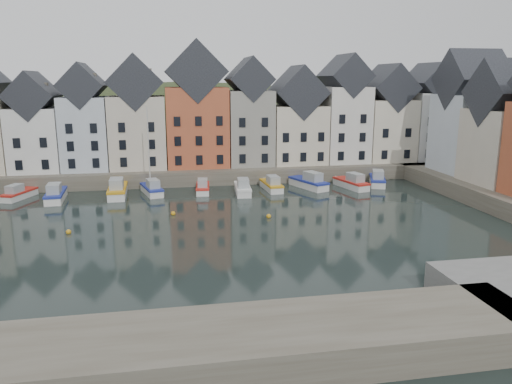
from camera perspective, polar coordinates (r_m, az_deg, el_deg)
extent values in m
plane|color=black|center=(47.62, -4.40, -4.91)|extent=(260.00, 260.00, 0.00)
cube|color=#514B3E|center=(76.47, -6.82, 2.59)|extent=(90.00, 16.00, 2.00)
cube|color=#514B3E|center=(27.31, -21.41, -17.69)|extent=(50.00, 6.00, 2.00)
ellipsoid|color=#27341A|center=(106.32, -7.47, -5.07)|extent=(153.60, 70.40, 64.00)
sphere|color=black|center=(96.69, -16.15, 8.91)|extent=(5.77, 5.77, 5.77)
sphere|color=black|center=(110.09, 5.19, 9.46)|extent=(5.27, 5.27, 5.27)
sphere|color=black|center=(106.00, 9.82, 9.07)|extent=(5.07, 5.07, 5.07)
sphere|color=black|center=(102.30, 0.23, 9.09)|extent=(5.01, 5.01, 5.01)
sphere|color=black|center=(110.59, 7.01, 9.40)|extent=(5.21, 5.21, 5.21)
sphere|color=black|center=(104.17, -6.87, 9.35)|extent=(5.45, 5.45, 5.45)
sphere|color=black|center=(102.87, 14.10, 8.39)|extent=(4.49, 4.49, 4.49)
cube|color=white|center=(75.60, -23.71, 5.55)|extent=(6.56, 8.00, 8.61)
cube|color=black|center=(75.19, -24.11, 10.02)|extent=(6.56, 8.16, 6.56)
cube|color=silver|center=(74.30, -18.82, 6.38)|extent=(6.20, 8.00, 10.02)
cube|color=black|center=(73.93, -19.19, 11.42)|extent=(6.20, 8.16, 6.20)
cube|color=beige|center=(73.60, -13.32, 6.69)|extent=(7.70, 8.00, 10.08)
cube|color=black|center=(73.23, -13.60, 12.09)|extent=(7.70, 8.16, 7.70)
cube|color=#B45433|center=(73.60, -6.80, 7.41)|extent=(8.69, 8.00, 11.28)
cube|color=black|center=(73.29, -6.96, 13.48)|extent=(8.69, 8.16, 8.69)
cube|color=gray|center=(74.51, -0.82, 7.37)|extent=(6.43, 8.00, 10.78)
cube|color=black|center=(74.17, -0.84, 12.75)|extent=(6.43, 8.16, 6.43)
cube|color=beige|center=(76.18, 4.64, 6.61)|extent=(7.88, 8.00, 8.56)
cube|color=black|center=(75.76, 4.73, 11.29)|extent=(7.88, 8.16, 7.88)
cube|color=silver|center=(78.26, 9.90, 7.62)|extent=(6.50, 8.00, 11.27)
cube|color=black|center=(77.97, 10.11, 12.93)|extent=(6.50, 8.16, 6.50)
cube|color=beige|center=(81.04, 14.57, 6.89)|extent=(7.23, 8.00, 9.32)
cube|color=black|center=(80.67, 14.83, 11.44)|extent=(7.23, 8.16, 7.23)
cube|color=white|center=(84.10, 18.86, 7.16)|extent=(6.18, 8.00, 10.32)
cube|color=black|center=(83.79, 19.20, 11.71)|extent=(6.18, 8.16, 6.18)
cube|color=silver|center=(73.96, 23.07, 6.16)|extent=(7.47, 8.00, 10.38)
cube|color=black|center=(73.60, 23.57, 11.70)|extent=(7.62, 8.00, 8.00)
cube|color=beige|center=(67.55, 26.72, 4.63)|extent=(8.14, 8.00, 8.89)
sphere|color=orange|center=(55.03, -9.45, -2.44)|extent=(0.50, 0.50, 0.50)
sphere|color=orange|center=(53.20, 1.46, -2.79)|extent=(0.50, 0.50, 0.50)
sphere|color=orange|center=(51.09, -20.64, -4.30)|extent=(0.50, 0.50, 0.50)
cube|color=silver|center=(68.22, -25.39, -0.42)|extent=(3.39, 5.51, 0.97)
cube|color=red|center=(68.12, -25.44, 0.02)|extent=(3.51, 5.64, 0.22)
cube|color=#93999A|center=(67.39, -25.87, 0.31)|extent=(1.91, 2.42, 1.06)
cube|color=silver|center=(65.42, -21.88, -0.57)|extent=(2.25, 6.37, 1.15)
cube|color=navy|center=(65.29, -21.93, -0.03)|extent=(2.36, 6.50, 0.26)
cube|color=#93999A|center=(64.25, -22.08, 0.33)|extent=(1.61, 2.59, 1.25)
cube|color=silver|center=(65.30, -15.52, -0.10)|extent=(2.19, 6.87, 1.25)
cube|color=orange|center=(65.16, -15.55, 0.49)|extent=(2.31, 7.01, 0.28)
cube|color=#93999A|center=(64.02, -15.65, 0.89)|extent=(1.65, 2.77, 1.37)
cube|color=silver|center=(65.45, -11.83, 0.07)|extent=(3.08, 6.02, 1.06)
cube|color=navy|center=(65.32, -11.85, 0.57)|extent=(3.20, 6.16, 0.24)
cube|color=#93999A|center=(64.38, -11.70, 0.92)|extent=(1.87, 2.57, 1.16)
cylinder|color=silver|center=(65.05, -12.16, 4.86)|extent=(0.13, 0.13, 10.59)
cube|color=silver|center=(65.50, -6.10, 0.26)|extent=(2.05, 5.41, 0.97)
cube|color=red|center=(65.38, -6.11, 0.71)|extent=(2.14, 5.52, 0.22)
cube|color=#93999A|center=(64.50, -6.12, 1.03)|extent=(1.42, 2.22, 1.06)
cube|color=silver|center=(64.43, -1.54, 0.15)|extent=(2.21, 6.00, 1.08)
cube|color=silver|center=(64.30, -1.54, 0.66)|extent=(2.31, 6.12, 0.24)
cube|color=#93999A|center=(63.32, -1.48, 1.02)|extent=(1.55, 2.45, 1.18)
cube|color=silver|center=(66.44, 1.76, 0.53)|extent=(2.07, 5.86, 1.06)
cube|color=orange|center=(66.32, 1.76, 1.02)|extent=(2.18, 5.98, 0.24)
cube|color=#93999A|center=(65.39, 1.97, 1.37)|extent=(1.48, 2.38, 1.15)
cube|color=silver|center=(67.99, 6.00, 0.79)|extent=(4.10, 6.78, 1.19)
cube|color=navy|center=(67.86, 6.01, 1.33)|extent=(4.25, 6.94, 0.27)
cube|color=#93999A|center=(66.97, 6.52, 1.73)|extent=(2.33, 2.97, 1.30)
cube|color=silver|center=(68.82, 10.79, 0.76)|extent=(3.21, 6.34, 1.11)
cube|color=red|center=(68.70, 10.81, 1.25)|extent=(3.34, 6.48, 0.25)
cube|color=#93999A|center=(67.85, 11.27, 1.61)|extent=(1.95, 2.70, 1.22)
cube|color=silver|center=(71.73, 13.68, 1.11)|extent=(3.88, 6.39, 1.12)
cube|color=navy|center=(71.61, 13.71, 1.59)|extent=(4.02, 6.54, 0.26)
cube|color=#93999A|center=(70.60, 13.77, 1.93)|extent=(2.20, 2.80, 1.23)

